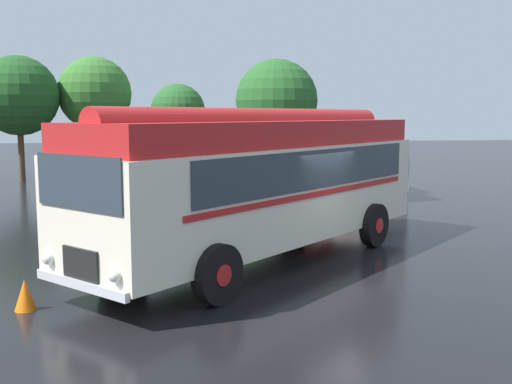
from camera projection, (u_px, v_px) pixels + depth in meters
ground_plane at (306, 259)px, 13.97m from camera, size 120.00×120.00×0.00m
vintage_bus at (265, 179)px, 13.61m from camera, size 8.96×8.76×3.49m
car_near_left at (242, 174)px, 25.18m from camera, size 2.01×4.23×1.66m
car_mid_left at (309, 174)px, 25.41m from camera, size 2.02×4.23×1.66m
box_van at (359, 161)px, 25.58m from camera, size 2.38×5.79×2.50m
tree_far_left at (16, 97)px, 29.29m from camera, size 3.91×3.91×6.22m
tree_left_of_centre at (95, 94)px, 31.03m from camera, size 3.78×3.78×6.33m
tree_centre at (178, 111)px, 31.21m from camera, size 2.83×2.83×4.94m
tree_right_of_centre at (277, 99)px, 32.01m from camera, size 4.40×4.40×6.29m
traffic_cone at (25, 295)px, 10.29m from camera, size 0.36×0.36×0.55m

